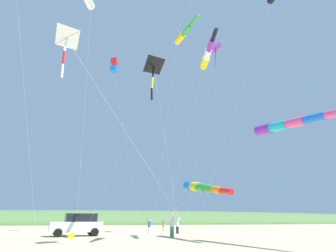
{
  "coord_description": "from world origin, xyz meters",
  "views": [
    {
      "loc": [
        28.1,
        -2.05,
        1.4
      ],
      "look_at": [
        8.88,
        1.99,
        8.09
      ],
      "focal_mm": 29.23,
      "sensor_mm": 36.0,
      "label": 1
    }
  ],
  "objects_px": {
    "kite_windsock_long_streamer_right": "(207,55)",
    "kite_windsock_long_streamer_left": "(290,124)",
    "kite_windsock_small_distant": "(184,34)",
    "kite_delta_teal_far_right": "(67,39)",
    "parked_car": "(77,224)",
    "kite_delta_blue_topmost": "(153,66)",
    "cooler_box": "(71,235)",
    "person_bystander_far": "(163,225)",
    "kite_delta_purple_drifting": "(215,48)",
    "person_adult_flyer": "(172,224)",
    "person_child_grey_jacket": "(177,225)",
    "kite_windsock_striped_overhead": "(200,187)",
    "person_child_green_jacket": "(149,225)",
    "kite_box_white_trailing": "(114,65)"
  },
  "relations": [
    {
      "from": "kite_windsock_long_streamer_right",
      "to": "kite_windsock_long_streamer_left",
      "type": "xyz_separation_m",
      "value": [
        2.64,
        4.14,
        -6.06
      ]
    },
    {
      "from": "kite_windsock_small_distant",
      "to": "kite_delta_teal_far_right",
      "type": "xyz_separation_m",
      "value": [
        10.79,
        -7.75,
        -9.55
      ]
    },
    {
      "from": "parked_car",
      "to": "kite_delta_blue_topmost",
      "type": "relative_size",
      "value": 0.41
    },
    {
      "from": "cooler_box",
      "to": "person_bystander_far",
      "type": "relative_size",
      "value": 0.49
    },
    {
      "from": "kite_delta_purple_drifting",
      "to": "person_adult_flyer",
      "type": "bearing_deg",
      "value": -63.53
    },
    {
      "from": "kite_windsock_small_distant",
      "to": "kite_delta_purple_drifting",
      "type": "xyz_separation_m",
      "value": [
        -5.75,
        5.52,
        3.16
      ]
    },
    {
      "from": "person_child_grey_jacket",
      "to": "kite_windsock_striped_overhead",
      "type": "bearing_deg",
      "value": -0.28
    },
    {
      "from": "person_bystander_far",
      "to": "kite_delta_blue_topmost",
      "type": "bearing_deg",
      "value": -13.05
    },
    {
      "from": "kite_windsock_striped_overhead",
      "to": "kite_delta_teal_far_right",
      "type": "bearing_deg",
      "value": -38.25
    },
    {
      "from": "parked_car",
      "to": "person_adult_flyer",
      "type": "relative_size",
      "value": 2.44
    },
    {
      "from": "kite_windsock_striped_overhead",
      "to": "person_adult_flyer",
      "type": "bearing_deg",
      "value": -139.63
    },
    {
      "from": "person_child_green_jacket",
      "to": "kite_box_white_trailing",
      "type": "xyz_separation_m",
      "value": [
        -3.24,
        -4.65,
        19.75
      ]
    },
    {
      "from": "person_child_green_jacket",
      "to": "kite_box_white_trailing",
      "type": "height_order",
      "value": "kite_box_white_trailing"
    },
    {
      "from": "person_child_grey_jacket",
      "to": "kite_windsock_long_streamer_left",
      "type": "xyz_separation_m",
      "value": [
        14.67,
        3.64,
        6.15
      ]
    },
    {
      "from": "person_child_grey_jacket",
      "to": "kite_windsock_small_distant",
      "type": "xyz_separation_m",
      "value": [
        8.39,
        -1.27,
        16.7
      ]
    },
    {
      "from": "person_child_grey_jacket",
      "to": "kite_windsock_long_streamer_left",
      "type": "distance_m",
      "value": 16.31
    },
    {
      "from": "cooler_box",
      "to": "person_child_grey_jacket",
      "type": "xyz_separation_m",
      "value": [
        -5.09,
        9.65,
        0.62
      ]
    },
    {
      "from": "cooler_box",
      "to": "kite_windsock_striped_overhead",
      "type": "distance_m",
      "value": 10.59
    },
    {
      "from": "parked_car",
      "to": "kite_delta_purple_drifting",
      "type": "distance_m",
      "value": 24.08
    },
    {
      "from": "person_bystander_far",
      "to": "kite_windsock_long_streamer_right",
      "type": "xyz_separation_m",
      "value": [
        18.22,
        -0.25,
        12.34
      ]
    },
    {
      "from": "cooler_box",
      "to": "kite_delta_teal_far_right",
      "type": "distance_m",
      "value": 16.11
    },
    {
      "from": "kite_delta_teal_far_right",
      "to": "kite_windsock_long_streamer_right",
      "type": "bearing_deg",
      "value": 130.04
    },
    {
      "from": "kite_delta_purple_drifting",
      "to": "cooler_box",
      "type": "bearing_deg",
      "value": -80.02
    },
    {
      "from": "person_child_green_jacket",
      "to": "cooler_box",
      "type": "bearing_deg",
      "value": -51.72
    },
    {
      "from": "kite_windsock_long_streamer_left",
      "to": "kite_delta_teal_far_right",
      "type": "bearing_deg",
      "value": -70.36
    },
    {
      "from": "parked_car",
      "to": "person_child_green_jacket",
      "type": "relative_size",
      "value": 3.15
    },
    {
      "from": "cooler_box",
      "to": "kite_windsock_striped_overhead",
      "type": "relative_size",
      "value": 0.03
    },
    {
      "from": "kite_windsock_small_distant",
      "to": "kite_delta_teal_far_right",
      "type": "height_order",
      "value": "kite_windsock_small_distant"
    },
    {
      "from": "kite_box_white_trailing",
      "to": "person_adult_flyer",
      "type": "bearing_deg",
      "value": 31.69
    },
    {
      "from": "kite_delta_teal_far_right",
      "to": "kite_delta_purple_drifting",
      "type": "height_order",
      "value": "kite_delta_purple_drifting"
    },
    {
      "from": "kite_windsock_small_distant",
      "to": "kite_windsock_striped_overhead",
      "type": "distance_m",
      "value": 13.85
    },
    {
      "from": "kite_windsock_striped_overhead",
      "to": "kite_delta_purple_drifting",
      "type": "relative_size",
      "value": 0.88
    },
    {
      "from": "kite_delta_teal_far_right",
      "to": "kite_delta_blue_topmost",
      "type": "height_order",
      "value": "kite_delta_blue_topmost"
    },
    {
      "from": "kite_windsock_striped_overhead",
      "to": "kite_delta_blue_topmost",
      "type": "xyz_separation_m",
      "value": [
        5.64,
        -4.76,
        7.0
      ]
    },
    {
      "from": "person_child_green_jacket",
      "to": "person_bystander_far",
      "type": "height_order",
      "value": "person_child_green_jacket"
    },
    {
      "from": "parked_car",
      "to": "kite_windsock_striped_overhead",
      "type": "relative_size",
      "value": 0.25
    },
    {
      "from": "kite_windsock_long_streamer_left",
      "to": "kite_box_white_trailing",
      "type": "height_order",
      "value": "kite_box_white_trailing"
    },
    {
      "from": "parked_car",
      "to": "kite_windsock_long_streamer_left",
      "type": "bearing_deg",
      "value": 47.22
    },
    {
      "from": "kite_windsock_small_distant",
      "to": "kite_windsock_long_streamer_left",
      "type": "bearing_deg",
      "value": 38.04
    },
    {
      "from": "cooler_box",
      "to": "kite_box_white_trailing",
      "type": "relative_size",
      "value": 0.03
    },
    {
      "from": "person_child_green_jacket",
      "to": "kite_windsock_long_streamer_right",
      "type": "height_order",
      "value": "kite_windsock_long_streamer_right"
    },
    {
      "from": "person_bystander_far",
      "to": "kite_box_white_trailing",
      "type": "height_order",
      "value": "kite_box_white_trailing"
    },
    {
      "from": "kite_delta_blue_topmost",
      "to": "person_adult_flyer",
      "type": "bearing_deg",
      "value": 159.09
    },
    {
      "from": "kite_delta_purple_drifting",
      "to": "person_child_green_jacket",
      "type": "bearing_deg",
      "value": -112.33
    },
    {
      "from": "kite_windsock_long_streamer_left",
      "to": "kite_box_white_trailing",
      "type": "relative_size",
      "value": 0.88
    },
    {
      "from": "kite_delta_teal_far_right",
      "to": "kite_delta_blue_topmost",
      "type": "relative_size",
      "value": 1.09
    },
    {
      "from": "person_adult_flyer",
      "to": "kite_delta_blue_topmost",
      "type": "xyz_separation_m",
      "value": [
        7.75,
        -2.96,
        9.73
      ]
    },
    {
      "from": "kite_windsock_striped_overhead",
      "to": "kite_delta_teal_far_right",
      "type": "relative_size",
      "value": 1.52
    },
    {
      "from": "kite_windsock_small_distant",
      "to": "cooler_box",
      "type": "bearing_deg",
      "value": -111.51
    },
    {
      "from": "kite_windsock_long_streamer_right",
      "to": "kite_windsock_long_streamer_left",
      "type": "height_order",
      "value": "kite_windsock_long_streamer_right"
    }
  ]
}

